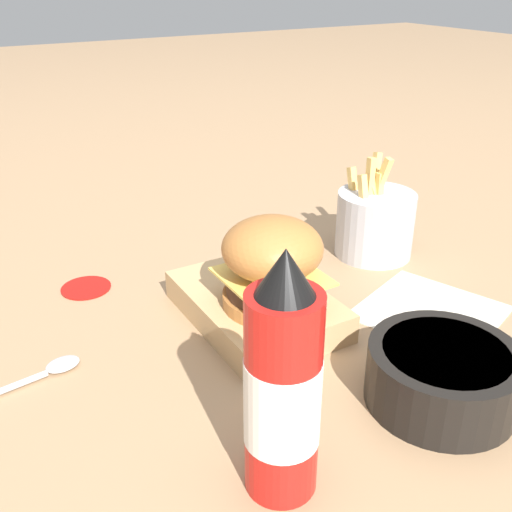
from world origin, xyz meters
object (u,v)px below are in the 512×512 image
serving_board (256,305)px  spoon (36,377)px  fries_basket (375,223)px  side_bowl (442,374)px  burger (272,263)px  ketchup_bottle (283,389)px

serving_board → spoon: bearing=88.2°
serving_board → fries_basket: fries_basket is taller
side_bowl → spoon: bearing=55.6°
fries_basket → side_bowl: size_ratio=1.02×
serving_board → burger: (-0.03, -0.00, 0.07)m
serving_board → side_bowl: (-0.23, -0.08, 0.01)m
serving_board → ketchup_bottle: 0.28m
serving_board → burger: bearing=-175.7°
burger → fries_basket: 0.27m
serving_board → burger: burger is taller
burger → ketchup_bottle: (-0.21, 0.12, 0.01)m
fries_basket → burger: bearing=113.0°
ketchup_bottle → side_bowl: size_ratio=1.47×
burger → side_bowl: size_ratio=0.77×
ketchup_bottle → side_bowl: bearing=-87.3°
ketchup_bottle → fries_basket: (0.31, -0.36, -0.05)m
spoon → serving_board: bearing=-10.1°
serving_board → spoon: serving_board is taller
burger → side_bowl: 0.22m
fries_basket → side_bowl: 0.34m
fries_basket → serving_board: bearing=106.0°
burger → fries_basket: fries_basket is taller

